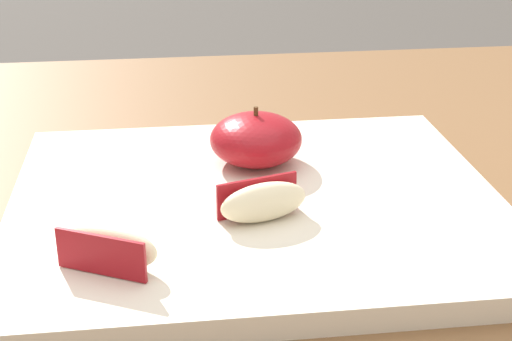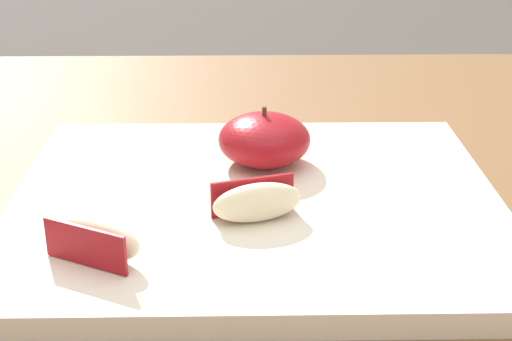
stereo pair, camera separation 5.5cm
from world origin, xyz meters
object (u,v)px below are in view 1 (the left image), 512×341
Objects in this scene: apple_half_skin_up at (256,139)px; apple_wedge_left at (109,247)px; apple_wedge_near_knife at (263,201)px; cutting_board at (256,206)px.

apple_wedge_left is at bearing -126.02° from apple_half_skin_up.
apple_half_skin_up reaches higher than apple_wedge_near_knife.
apple_half_skin_up is at bearing 53.98° from apple_wedge_left.
apple_wedge_left is (-0.10, -0.05, 0.00)m from apple_wedge_near_knife.
apple_wedge_left is at bearing -153.66° from apple_wedge_near_knife.
apple_half_skin_up is 1.13× the size of apple_wedge_left.
cutting_board is at bearing 41.32° from apple_wedge_left.
cutting_board is 0.05m from apple_wedge_near_knife.
cutting_board is 0.14m from apple_wedge_left.
apple_wedge_near_knife and apple_wedge_left have the same top height.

